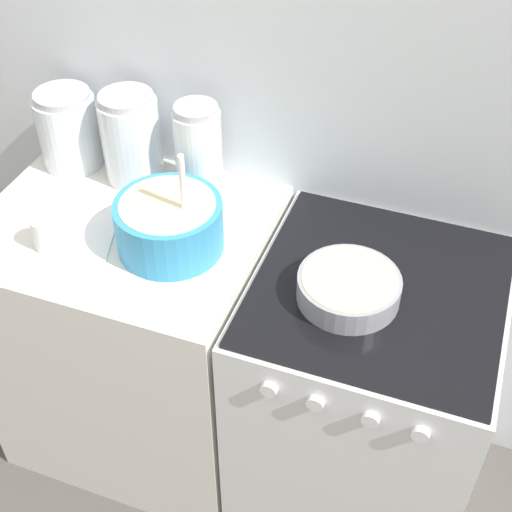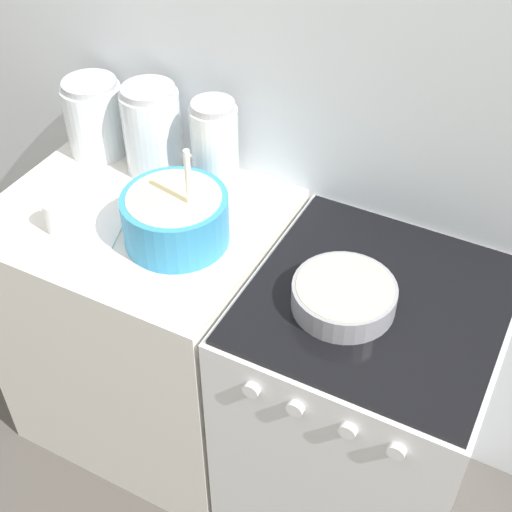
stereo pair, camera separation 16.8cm
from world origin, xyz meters
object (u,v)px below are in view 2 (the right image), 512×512
object	(u,v)px
tin_can	(57,216)
baking_pan	(344,295)
stove	(360,411)
storage_jar_right	(215,153)
storage_jar_middle	(153,135)
mixing_bowl	(176,216)
storage_jar_left	(96,122)

from	to	relation	value
tin_can	baking_pan	bearing A→B (deg)	6.27
stove	storage_jar_right	xyz separation A→B (m)	(-0.57, 0.21, 0.57)
stove	storage_jar_middle	bearing A→B (deg)	164.70
storage_jar_middle	tin_can	xyz separation A→B (m)	(-0.07, -0.36, -0.07)
mixing_bowl	storage_jar_left	world-z (taller)	mixing_bowl
mixing_bowl	storage_jar_middle	bearing A→B (deg)	132.90
mixing_bowl	storage_jar_right	world-z (taller)	mixing_bowl
baking_pan	storage_jar_right	bearing A→B (deg)	151.45
storage_jar_left	storage_jar_right	world-z (taller)	storage_jar_right
stove	baking_pan	bearing A→B (deg)	-136.74
storage_jar_left	tin_can	world-z (taller)	storage_jar_left
baking_pan	storage_jar_left	bearing A→B (deg)	163.33
stove	tin_can	xyz separation A→B (m)	(-0.85, -0.15, 0.50)
stove	storage_jar_right	size ratio (longest dim) A/B	3.33
storage_jar_middle	tin_can	distance (m)	0.37
stove	storage_jar_left	world-z (taller)	storage_jar_left
storage_jar_left	storage_jar_right	bearing A→B (deg)	0.00
storage_jar_right	tin_can	xyz separation A→B (m)	(-0.28, -0.36, -0.07)
stove	baking_pan	xyz separation A→B (m)	(-0.07, -0.06, 0.49)
mixing_bowl	storage_jar_left	bearing A→B (deg)	150.37
mixing_bowl	storage_jar_right	bearing A→B (deg)	95.70
stove	storage_jar_middle	distance (m)	0.99
storage_jar_middle	storage_jar_right	xyz separation A→B (m)	(0.21, 0.00, 0.00)
mixing_bowl	storage_jar_left	xyz separation A→B (m)	(-0.44, 0.25, 0.02)
stove	tin_can	world-z (taller)	tin_can
storage_jar_right	tin_can	size ratio (longest dim) A/B	2.99
tin_can	storage_jar_right	bearing A→B (deg)	52.60
storage_jar_right	baking_pan	bearing A→B (deg)	-28.55
stove	tin_can	distance (m)	1.00
tin_can	stove	bearing A→B (deg)	9.91
storage_jar_left	storage_jar_right	distance (m)	0.41
baking_pan	storage_jar_left	xyz separation A→B (m)	(-0.92, 0.28, 0.06)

